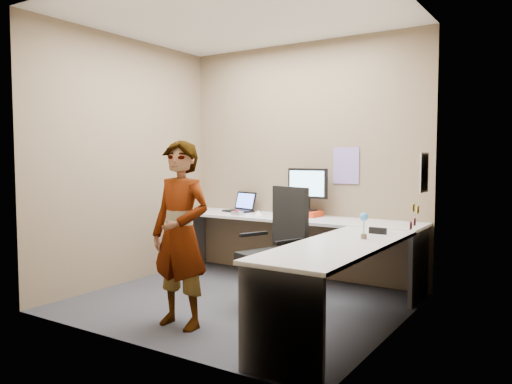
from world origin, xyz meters
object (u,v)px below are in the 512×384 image
Objects in this scene: office_chair at (276,260)px; monitor at (307,186)px; person at (180,234)px; desk at (298,240)px.

monitor is at bearing 123.36° from office_chair.
person is at bearing -89.55° from monitor.
monitor reaches higher than office_chair.
monitor is 0.33× the size of person.
office_chair is (0.25, -1.11, -0.62)m from monitor.
desk is at bearing 105.45° from office_chair.
person is at bearing -110.86° from desk.
person is (-0.17, -1.94, -0.31)m from monitor.
person reaches higher than desk.
person reaches higher than monitor.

